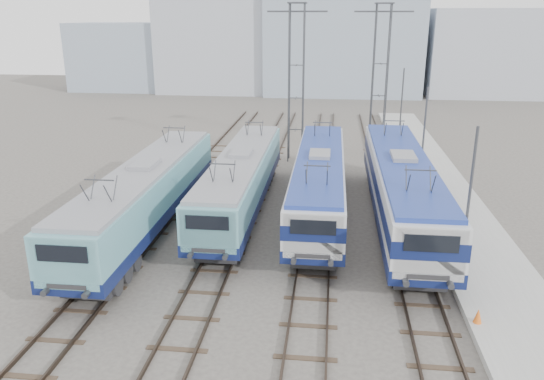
{
  "coord_description": "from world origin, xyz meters",
  "views": [
    {
      "loc": [
        2.88,
        -19.38,
        11.17
      ],
      "look_at": [
        -0.16,
        7.0,
        2.37
      ],
      "focal_mm": 35.0,
      "sensor_mm": 36.0,
      "label": 1
    }
  ],
  "objects": [
    {
      "name": "ground",
      "position": [
        0.0,
        0.0,
        0.0
      ],
      "size": [
        160.0,
        160.0,
        0.0
      ],
      "primitive_type": "plane",
      "color": "#514C47"
    },
    {
      "name": "platform",
      "position": [
        10.2,
        8.0,
        0.15
      ],
      "size": [
        4.0,
        70.0,
        0.3
      ],
      "primitive_type": "cube",
      "color": "#9E9E99",
      "rests_on": "ground"
    },
    {
      "name": "locomotive_far_left",
      "position": [
        -6.75,
        6.02,
        2.25
      ],
      "size": [
        2.86,
        18.04,
        3.4
      ],
      "color": "#0E1848",
      "rests_on": "ground"
    },
    {
      "name": "locomotive_center_left",
      "position": [
        -2.25,
        9.51,
        2.16
      ],
      "size": [
        2.74,
        17.27,
        3.25
      ],
      "color": "#0E1848",
      "rests_on": "ground"
    },
    {
      "name": "locomotive_center_right",
      "position": [
        2.25,
        9.59,
        2.25
      ],
      "size": [
        2.78,
        17.56,
        3.3
      ],
      "color": "#0E1848",
      "rests_on": "ground"
    },
    {
      "name": "locomotive_far_right",
      "position": [
        6.75,
        8.66,
        2.4
      ],
      "size": [
        2.98,
        18.84,
        3.54
      ],
      "color": "#0E1848",
      "rests_on": "ground"
    },
    {
      "name": "catenary_tower_west",
      "position": [
        0.0,
        22.0,
        6.64
      ],
      "size": [
        4.5,
        1.2,
        12.0
      ],
      "color": "#3F4247",
      "rests_on": "ground"
    },
    {
      "name": "catenary_tower_east",
      "position": [
        6.5,
        24.0,
        6.64
      ],
      "size": [
        4.5,
        1.2,
        12.0
      ],
      "color": "#3F4247",
      "rests_on": "ground"
    },
    {
      "name": "mast_front",
      "position": [
        8.6,
        2.0,
        3.5
      ],
      "size": [
        0.12,
        0.12,
        7.0
      ],
      "primitive_type": "cylinder",
      "color": "#3F4247",
      "rests_on": "ground"
    },
    {
      "name": "mast_mid",
      "position": [
        8.6,
        14.0,
        3.5
      ],
      "size": [
        0.12,
        0.12,
        7.0
      ],
      "primitive_type": "cylinder",
      "color": "#3F4247",
      "rests_on": "ground"
    },
    {
      "name": "mast_rear",
      "position": [
        8.6,
        26.0,
        3.5
      ],
      "size": [
        0.12,
        0.12,
        7.0
      ],
      "primitive_type": "cylinder",
      "color": "#3F4247",
      "rests_on": "ground"
    },
    {
      "name": "safety_cone",
      "position": [
        8.5,
        -1.49,
        0.58
      ],
      "size": [
        0.31,
        0.31,
        0.57
      ],
      "primitive_type": "cone",
      "color": "orange",
      "rests_on": "platform"
    },
    {
      "name": "building_west",
      "position": [
        -14.0,
        62.0,
        7.0
      ],
      "size": [
        18.0,
        12.0,
        14.0
      ],
      "primitive_type": "cube",
      "color": "#A6ADB9",
      "rests_on": "ground"
    },
    {
      "name": "building_center",
      "position": [
        4.0,
        62.0,
        9.0
      ],
      "size": [
        22.0,
        14.0,
        18.0
      ],
      "primitive_type": "cube",
      "color": "#909FB1",
      "rests_on": "ground"
    },
    {
      "name": "building_east",
      "position": [
        24.0,
        62.0,
        6.0
      ],
      "size": [
        16.0,
        12.0,
        12.0
      ],
      "primitive_type": "cube",
      "color": "#A6ADB9",
      "rests_on": "ground"
    },
    {
      "name": "building_far_west",
      "position": [
        -30.0,
        62.0,
        5.0
      ],
      "size": [
        14.0,
        10.0,
        10.0
      ],
      "primitive_type": "cube",
      "color": "#909FB1",
      "rests_on": "ground"
    }
  ]
}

